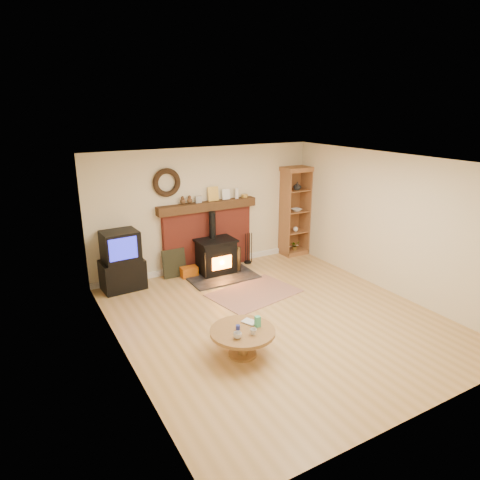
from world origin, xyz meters
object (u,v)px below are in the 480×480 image
wood_stove (217,257)px  coffee_table (243,335)px  curio_cabinet (294,211)px  tv_unit (122,262)px

wood_stove → coffee_table: wood_stove is taller
curio_cabinet → tv_unit: bearing=-178.8°
wood_stove → curio_cabinet: (2.18, 0.28, 0.67)m
wood_stove → tv_unit: 1.94m
wood_stove → coffee_table: size_ratio=1.51×
coffee_table → wood_stove: bearing=70.4°
coffee_table → curio_cabinet: bearing=45.0°
wood_stove → coffee_table: 3.14m
tv_unit → coffee_table: (0.87, -3.15, -0.23)m
curio_cabinet → coffee_table: bearing=-135.0°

